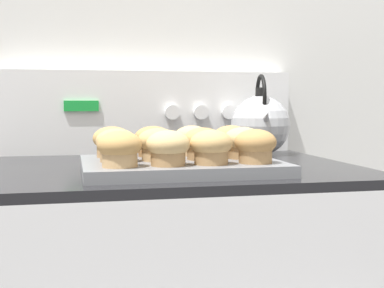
{
  "coord_description": "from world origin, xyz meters",
  "views": [
    {
      "loc": [
        -0.2,
        -0.8,
        1.04
      ],
      "look_at": [
        0.04,
        0.26,
        0.95
      ],
      "focal_mm": 50.0,
      "sensor_mm": 36.0,
      "label": 1
    }
  ],
  "objects": [
    {
      "name": "wall_back",
      "position": [
        0.0,
        0.66,
        1.2
      ],
      "size": [
        8.0,
        0.05,
        2.4
      ],
      "color": "silver",
      "rests_on": "ground_plane"
    },
    {
      "name": "control_panel",
      "position": [
        0.0,
        0.61,
        1.01
      ],
      "size": [
        0.77,
        0.07,
        0.22
      ],
      "color": "white",
      "rests_on": "stove_range"
    },
    {
      "name": "muffin_pan",
      "position": [
        0.01,
        0.21,
        0.92
      ],
      "size": [
        0.38,
        0.29,
        0.02
      ],
      "color": "slate",
      "rests_on": "stove_range"
    },
    {
      "name": "muffin_r0_c0",
      "position": [
        -0.12,
        0.13,
        0.96
      ],
      "size": [
        0.08,
        0.08,
        0.06
      ],
      "color": "tan",
      "rests_on": "muffin_pan"
    },
    {
      "name": "muffin_r0_c1",
      "position": [
        -0.03,
        0.13,
        0.96
      ],
      "size": [
        0.08,
        0.08,
        0.06
      ],
      "color": "#A37A4C",
      "rests_on": "muffin_pan"
    },
    {
      "name": "muffin_r0_c2",
      "position": [
        0.05,
        0.13,
        0.96
      ],
      "size": [
        0.08,
        0.08,
        0.06
      ],
      "color": "#A37A4C",
      "rests_on": "muffin_pan"
    },
    {
      "name": "muffin_r0_c3",
      "position": [
        0.13,
        0.13,
        0.96
      ],
      "size": [
        0.08,
        0.08,
        0.06
      ],
      "color": "#A37A4C",
      "rests_on": "muffin_pan"
    },
    {
      "name": "muffin_r1_c0",
      "position": [
        -0.12,
        0.21,
        0.96
      ],
      "size": [
        0.08,
        0.08,
        0.06
      ],
      "color": "#A37A4C",
      "rests_on": "muffin_pan"
    },
    {
      "name": "muffin_r1_c1",
      "position": [
        -0.04,
        0.21,
        0.96
      ],
      "size": [
        0.08,
        0.08,
        0.06
      ],
      "color": "tan",
      "rests_on": "muffin_pan"
    },
    {
      "name": "muffin_r1_c2",
      "position": [
        0.05,
        0.21,
        0.96
      ],
      "size": [
        0.08,
        0.08,
        0.06
      ],
      "color": "#A37A4C",
      "rests_on": "muffin_pan"
    },
    {
      "name": "muffin_r1_c3",
      "position": [
        0.14,
        0.22,
        0.96
      ],
      "size": [
        0.08,
        0.08,
        0.06
      ],
      "color": "#A37A4C",
      "rests_on": "muffin_pan"
    },
    {
      "name": "muffin_r2_c0",
      "position": [
        -0.12,
        0.3,
        0.96
      ],
      "size": [
        0.08,
        0.08,
        0.06
      ],
      "color": "#A37A4C",
      "rests_on": "muffin_pan"
    },
    {
      "name": "muffin_r2_c1",
      "position": [
        -0.03,
        0.3,
        0.96
      ],
      "size": [
        0.08,
        0.08,
        0.06
      ],
      "color": "olive",
      "rests_on": "muffin_pan"
    },
    {
      "name": "muffin_r2_c2",
      "position": [
        0.05,
        0.3,
        0.96
      ],
      "size": [
        0.08,
        0.08,
        0.06
      ],
      "color": "tan",
      "rests_on": "muffin_pan"
    },
    {
      "name": "muffin_r2_c3",
      "position": [
        0.13,
        0.3,
        0.96
      ],
      "size": [
        0.08,
        0.08,
        0.06
      ],
      "color": "tan",
      "rests_on": "muffin_pan"
    },
    {
      "name": "tea_kettle",
      "position": [
        0.27,
        0.49,
        0.98
      ],
      "size": [
        0.15,
        0.18,
        0.21
      ],
      "color": "#ADAFB5",
      "rests_on": "stove_range"
    }
  ]
}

